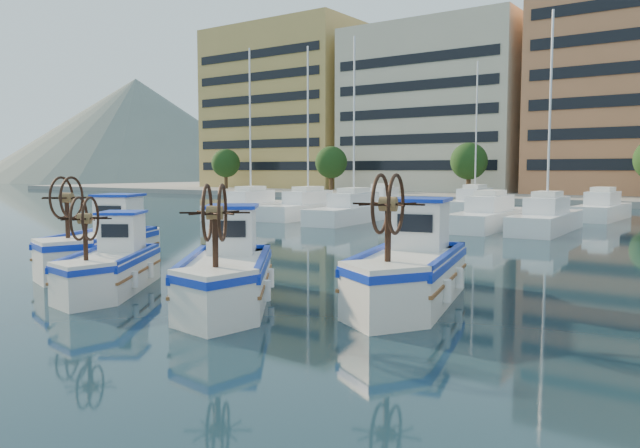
{
  "coord_description": "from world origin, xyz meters",
  "views": [
    {
      "loc": [
        11.79,
        -11.07,
        3.29
      ],
      "look_at": [
        0.01,
        5.65,
        1.5
      ],
      "focal_mm": 35.0,
      "sensor_mm": 36.0,
      "label": 1
    }
  ],
  "objects_px": {
    "fishing_boat_a": "(103,243)",
    "fishing_boat_d": "(410,266)",
    "fishing_boat_b": "(111,263)",
    "fishing_boat_c": "(227,270)"
  },
  "relations": [
    {
      "from": "fishing_boat_a",
      "to": "fishing_boat_d",
      "type": "height_order",
      "value": "fishing_boat_d"
    },
    {
      "from": "fishing_boat_a",
      "to": "fishing_boat_d",
      "type": "bearing_deg",
      "value": -20.02
    },
    {
      "from": "fishing_boat_c",
      "to": "fishing_boat_d",
      "type": "bearing_deg",
      "value": 1.04
    },
    {
      "from": "fishing_boat_b",
      "to": "fishing_boat_d",
      "type": "relative_size",
      "value": 0.81
    },
    {
      "from": "fishing_boat_a",
      "to": "fishing_boat_b",
      "type": "relative_size",
      "value": 1.19
    },
    {
      "from": "fishing_boat_b",
      "to": "fishing_boat_a",
      "type": "bearing_deg",
      "value": 112.08
    },
    {
      "from": "fishing_boat_a",
      "to": "fishing_boat_b",
      "type": "bearing_deg",
      "value": -59.43
    },
    {
      "from": "fishing_boat_a",
      "to": "fishing_boat_b",
      "type": "height_order",
      "value": "fishing_boat_a"
    },
    {
      "from": "fishing_boat_a",
      "to": "fishing_boat_c",
      "type": "relative_size",
      "value": 1.06
    },
    {
      "from": "fishing_boat_c",
      "to": "fishing_boat_d",
      "type": "xyz_separation_m",
      "value": [
        3.59,
        2.79,
        0.06
      ]
    }
  ]
}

